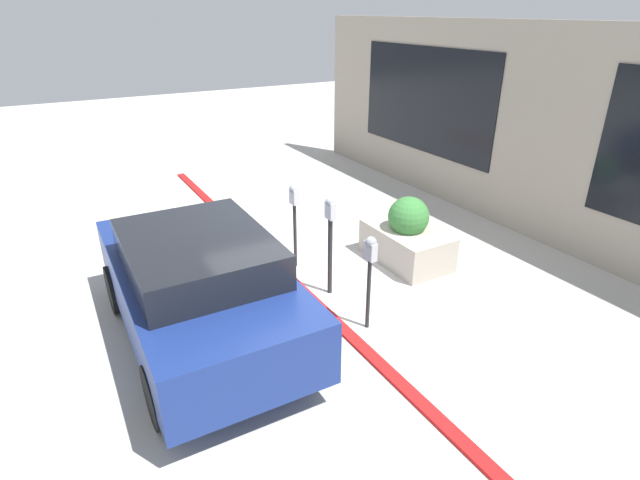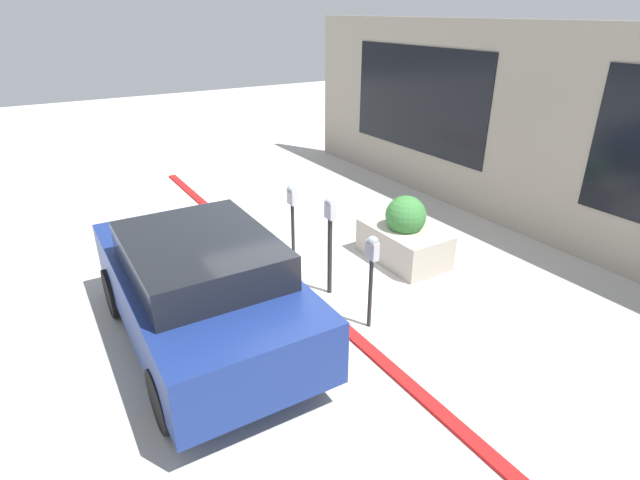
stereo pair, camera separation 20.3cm
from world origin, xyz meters
name	(u,v)px [view 1 (the left image)]	position (x,y,z in m)	size (l,w,h in m)	color
ground_plane	(315,298)	(0.00, 0.00, 0.00)	(40.00, 40.00, 0.00)	beige
curb_strip	(310,298)	(0.00, 0.08, 0.02)	(13.50, 0.16, 0.04)	red
building_facade	(545,136)	(0.00, -4.47, 1.82)	(13.50, 0.17, 3.63)	#9E9384
parking_meter_nearest	(370,261)	(-0.97, -0.23, 0.97)	(0.17, 0.15, 1.30)	#232326
parking_meter_second	(330,229)	(0.03, -0.26, 1.02)	(0.17, 0.14, 1.49)	#232326
parking_meter_middle	(294,206)	(1.03, -0.21, 1.04)	(0.18, 0.15, 1.38)	#232326
planter_box	(407,237)	(0.28, -1.86, 0.42)	(1.45, 0.89, 1.11)	#B2A899
parked_car_front	(198,284)	(-0.14, 1.69, 0.78)	(3.84, 1.82, 1.46)	navy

